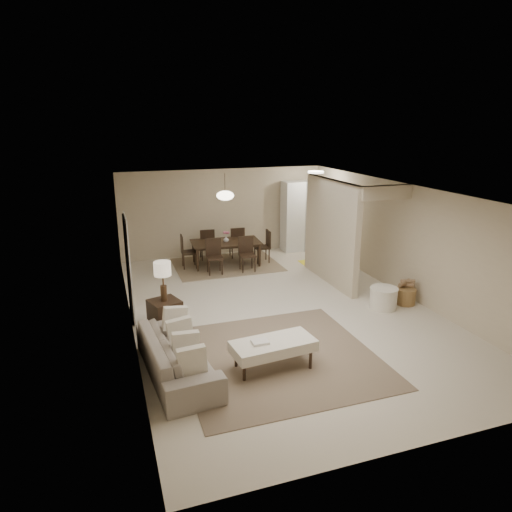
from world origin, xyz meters
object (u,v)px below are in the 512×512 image
object	(u,v)px
ottoman_bench	(273,346)
dining_table	(226,253)
pantry_cabinet	(302,216)
wicker_basket	(406,296)
round_pouf	(383,298)
sofa	(177,355)
side_table	(165,315)

from	to	relation	value
ottoman_bench	dining_table	xyz separation A→B (m)	(0.72, 5.53, -0.05)
pantry_cabinet	wicker_basket	xyz separation A→B (m)	(0.34, -4.76, -0.87)
round_pouf	ottoman_bench	bearing A→B (deg)	-153.39
dining_table	round_pouf	bearing A→B (deg)	-55.40
ottoman_bench	dining_table	distance (m)	5.57
pantry_cabinet	ottoman_bench	xyz separation A→B (m)	(-3.32, -6.34, -0.67)
ottoman_bench	round_pouf	xyz separation A→B (m)	(3.07, 1.54, -0.16)
sofa	dining_table	size ratio (longest dim) A/B	1.20
sofa	wicker_basket	world-z (taller)	sofa
sofa	ottoman_bench	size ratio (longest dim) A/B	1.61
pantry_cabinet	dining_table	distance (m)	2.82
sofa	ottoman_bench	bearing A→B (deg)	-106.57
pantry_cabinet	side_table	xyz separation A→B (m)	(-4.75, -4.33, -0.76)
side_table	sofa	bearing A→B (deg)	-91.68
wicker_basket	sofa	bearing A→B (deg)	-165.97
round_pouf	dining_table	world-z (taller)	dining_table
wicker_basket	round_pouf	bearing A→B (deg)	-175.47
sofa	ottoman_bench	world-z (taller)	sofa
side_table	round_pouf	world-z (taller)	side_table
wicker_basket	dining_table	distance (m)	4.92
round_pouf	wicker_basket	xyz separation A→B (m)	(0.59, 0.05, -0.05)
wicker_basket	pantry_cabinet	bearing A→B (deg)	94.09
pantry_cabinet	sofa	distance (m)	7.75
sofa	dining_table	bearing A→B (deg)	-27.92
wicker_basket	dining_table	size ratio (longest dim) A/B	0.22
side_table	dining_table	distance (m)	4.12
pantry_cabinet	dining_table	size ratio (longest dim) A/B	1.13
sofa	dining_table	distance (m)	5.67
pantry_cabinet	dining_table	world-z (taller)	pantry_cabinet
sofa	side_table	distance (m)	1.71
ottoman_bench	dining_table	size ratio (longest dim) A/B	0.74
side_table	wicker_basket	distance (m)	5.11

